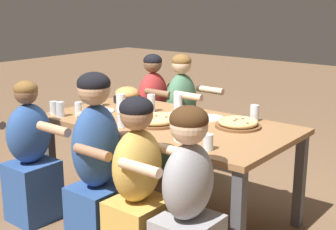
{
  "coord_description": "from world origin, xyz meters",
  "views": [
    {
      "loc": [
        2.15,
        -2.68,
        1.67
      ],
      "look_at": [
        0.0,
        0.0,
        0.81
      ],
      "focal_mm": 50.0,
      "sensor_mm": 36.0,
      "label": 1
    }
  ],
  "objects_px": {
    "pizza_board_main": "(156,120)",
    "drinking_glass_g": "(60,110)",
    "empty_plate_a": "(211,118)",
    "empty_plate_d": "(179,115)",
    "diner_near_center": "(97,171)",
    "skillet_bowl": "(127,95)",
    "cocktail_glass_blue": "(122,122)",
    "drinking_glass_a": "(151,104)",
    "empty_plate_b": "(188,139)",
    "drinking_glass_i": "(98,99)",
    "pizza_board_second": "(238,123)",
    "diner_near_right": "(187,209)",
    "drinking_glass_f": "(254,113)",
    "empty_plate_c": "(101,111)",
    "diner_near_left": "(31,159)",
    "drinking_glass_h": "(121,103)",
    "diner_far_left": "(153,117)",
    "diner_far_midleft": "(181,122)",
    "drinking_glass_e": "(79,110)",
    "drinking_glass_b": "(178,104)",
    "drinking_glass_d": "(208,142)",
    "diner_near_midright": "(137,192)",
    "drinking_glass_c": "(54,109)"
  },
  "relations": [
    {
      "from": "pizza_board_main",
      "to": "diner_near_left",
      "type": "height_order",
      "value": "diner_near_left"
    },
    {
      "from": "empty_plate_a",
      "to": "empty_plate_d",
      "type": "distance_m",
      "value": 0.27
    },
    {
      "from": "skillet_bowl",
      "to": "drinking_glass_h",
      "type": "relative_size",
      "value": 2.4
    },
    {
      "from": "skillet_bowl",
      "to": "diner_far_left",
      "type": "height_order",
      "value": "diner_far_left"
    },
    {
      "from": "skillet_bowl",
      "to": "diner_near_center",
      "type": "bearing_deg",
      "value": -55.86
    },
    {
      "from": "diner_near_right",
      "to": "drinking_glass_f",
      "type": "bearing_deg",
      "value": 10.67
    },
    {
      "from": "diner_near_center",
      "to": "diner_near_midright",
      "type": "distance_m",
      "value": 0.36
    },
    {
      "from": "empty_plate_c",
      "to": "diner_near_left",
      "type": "xyz_separation_m",
      "value": [
        -0.13,
        -0.62,
        -0.27
      ]
    },
    {
      "from": "empty_plate_a",
      "to": "diner_far_left",
      "type": "relative_size",
      "value": 0.18
    },
    {
      "from": "cocktail_glass_blue",
      "to": "diner_far_left",
      "type": "height_order",
      "value": "diner_far_left"
    },
    {
      "from": "drinking_glass_c",
      "to": "drinking_glass_d",
      "type": "relative_size",
      "value": 1.05
    },
    {
      "from": "empty_plate_b",
      "to": "drinking_glass_i",
      "type": "height_order",
      "value": "drinking_glass_i"
    },
    {
      "from": "drinking_glass_d",
      "to": "diner_near_midright",
      "type": "bearing_deg",
      "value": -129.12
    },
    {
      "from": "empty_plate_b",
      "to": "drinking_glass_i",
      "type": "xyz_separation_m",
      "value": [
        -1.18,
        0.3,
        0.05
      ]
    },
    {
      "from": "skillet_bowl",
      "to": "drinking_glass_h",
      "type": "distance_m",
      "value": 0.37
    },
    {
      "from": "diner_near_center",
      "to": "skillet_bowl",
      "type": "bearing_deg",
      "value": 34.14
    },
    {
      "from": "drinking_glass_g",
      "to": "pizza_board_second",
      "type": "bearing_deg",
      "value": 26.06
    },
    {
      "from": "empty_plate_b",
      "to": "drinking_glass_h",
      "type": "relative_size",
      "value": 1.24
    },
    {
      "from": "empty_plate_a",
      "to": "drinking_glass_a",
      "type": "xyz_separation_m",
      "value": [
        -0.5,
        -0.12,
        0.06
      ]
    },
    {
      "from": "pizza_board_second",
      "to": "skillet_bowl",
      "type": "height_order",
      "value": "skillet_bowl"
    },
    {
      "from": "empty_plate_b",
      "to": "cocktail_glass_blue",
      "type": "distance_m",
      "value": 0.56
    },
    {
      "from": "diner_far_left",
      "to": "diner_near_center",
      "type": "xyz_separation_m",
      "value": [
        0.75,
        -1.45,
        0.05
      ]
    },
    {
      "from": "drinking_glass_a",
      "to": "diner_near_left",
      "type": "height_order",
      "value": "diner_near_left"
    },
    {
      "from": "empty_plate_b",
      "to": "drinking_glass_e",
      "type": "xyz_separation_m",
      "value": [
        -1.06,
        -0.02,
        0.04
      ]
    },
    {
      "from": "pizza_board_second",
      "to": "empty_plate_b",
      "type": "xyz_separation_m",
      "value": [
        -0.1,
        -0.48,
        -0.02
      ]
    },
    {
      "from": "diner_far_left",
      "to": "diner_far_midleft",
      "type": "relative_size",
      "value": 0.98
    },
    {
      "from": "pizza_board_main",
      "to": "drinking_glass_i",
      "type": "distance_m",
      "value": 0.77
    },
    {
      "from": "drinking_glass_c",
      "to": "pizza_board_main",
      "type": "bearing_deg",
      "value": 19.29
    },
    {
      "from": "drinking_glass_f",
      "to": "pizza_board_second",
      "type": "bearing_deg",
      "value": -92.15
    },
    {
      "from": "empty_plate_b",
      "to": "drinking_glass_a",
      "type": "height_order",
      "value": "drinking_glass_a"
    },
    {
      "from": "skillet_bowl",
      "to": "diner_far_midleft",
      "type": "distance_m",
      "value": 0.59
    },
    {
      "from": "diner_far_left",
      "to": "diner_near_center",
      "type": "bearing_deg",
      "value": 27.32
    },
    {
      "from": "drinking_glass_g",
      "to": "diner_near_center",
      "type": "bearing_deg",
      "value": -22.59
    },
    {
      "from": "drinking_glass_e",
      "to": "empty_plate_a",
      "type": "bearing_deg",
      "value": 33.48
    },
    {
      "from": "drinking_glass_f",
      "to": "empty_plate_a",
      "type": "bearing_deg",
      "value": -153.59
    },
    {
      "from": "pizza_board_second",
      "to": "empty_plate_c",
      "type": "relative_size",
      "value": 1.6
    },
    {
      "from": "empty_plate_d",
      "to": "diner_far_left",
      "type": "distance_m",
      "value": 0.92
    },
    {
      "from": "diner_far_left",
      "to": "pizza_board_second",
      "type": "bearing_deg",
      "value": 67.2
    },
    {
      "from": "drinking_glass_e",
      "to": "drinking_glass_g",
      "type": "height_order",
      "value": "drinking_glass_g"
    },
    {
      "from": "pizza_board_main",
      "to": "drinking_glass_g",
      "type": "relative_size",
      "value": 3.04
    },
    {
      "from": "empty_plate_b",
      "to": "cocktail_glass_blue",
      "type": "height_order",
      "value": "cocktail_glass_blue"
    },
    {
      "from": "drinking_glass_b",
      "to": "diner_near_right",
      "type": "xyz_separation_m",
      "value": [
        0.88,
        -1.05,
        -0.29
      ]
    },
    {
      "from": "cocktail_glass_blue",
      "to": "drinking_glass_d",
      "type": "xyz_separation_m",
      "value": [
        0.78,
        -0.04,
        0.01
      ]
    },
    {
      "from": "drinking_glass_h",
      "to": "drinking_glass_i",
      "type": "height_order",
      "value": "drinking_glass_h"
    },
    {
      "from": "pizza_board_second",
      "to": "drinking_glass_c",
      "type": "relative_size",
      "value": 3.13
    },
    {
      "from": "drinking_glass_e",
      "to": "empty_plate_b",
      "type": "bearing_deg",
      "value": 1.01
    },
    {
      "from": "drinking_glass_e",
      "to": "drinking_glass_f",
      "type": "bearing_deg",
      "value": 31.77
    },
    {
      "from": "drinking_glass_g",
      "to": "diner_near_midright",
      "type": "bearing_deg",
      "value": -15.62
    },
    {
      "from": "cocktail_glass_blue",
      "to": "drinking_glass_a",
      "type": "bearing_deg",
      "value": 106.0
    },
    {
      "from": "drinking_glass_b",
      "to": "diner_near_left",
      "type": "xyz_separation_m",
      "value": [
        -0.59,
        -1.05,
        -0.33
      ]
    }
  ]
}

